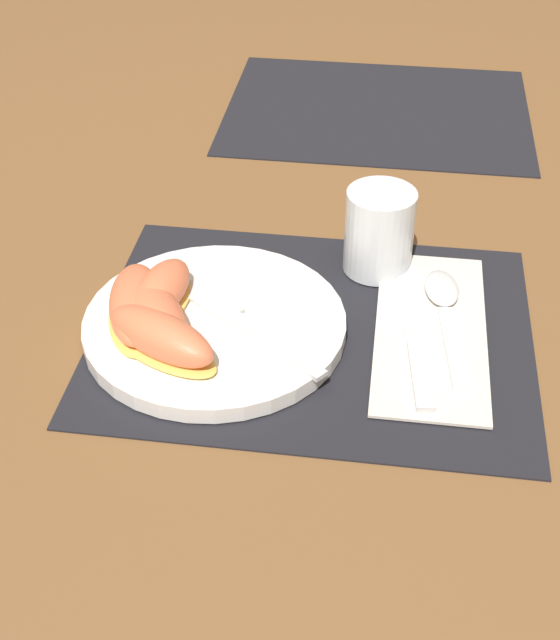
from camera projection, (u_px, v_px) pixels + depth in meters
name	position (u px, v px, depth m)	size (l,w,h in m)	color
ground_plane	(313.00, 332.00, 0.85)	(3.00, 3.00, 0.00)	brown
placemat	(313.00, 330.00, 0.85)	(0.41, 0.32, 0.00)	black
placemat_far	(377.00, 110.00, 1.23)	(0.41, 0.32, 0.00)	black
plate	(215.00, 325.00, 0.84)	(0.25, 0.25, 0.02)	white
juice_glass	(379.00, 236.00, 0.91)	(0.07, 0.07, 0.09)	silver
napkin	(431.00, 331.00, 0.84)	(0.10, 0.25, 0.00)	silver
knife	(414.00, 331.00, 0.84)	(0.04, 0.23, 0.01)	silver
spoon	(444.00, 303.00, 0.87)	(0.04, 0.18, 0.01)	silver
fork	(239.00, 321.00, 0.83)	(0.16, 0.13, 0.00)	silver
citrus_wedge_0	(161.00, 292.00, 0.84)	(0.06, 0.10, 0.04)	#F7C656
citrus_wedge_1	(136.00, 306.00, 0.83)	(0.08, 0.14, 0.03)	#F7C656
citrus_wedge_2	(156.00, 318.00, 0.81)	(0.11, 0.13, 0.04)	#F7C656
citrus_wedge_3	(161.00, 338.00, 0.79)	(0.13, 0.10, 0.04)	#F7C656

